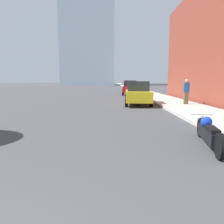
% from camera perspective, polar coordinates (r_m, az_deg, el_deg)
% --- Properties ---
extents(sidewalk, '(2.99, 240.00, 0.15)m').
position_cam_1_polar(sidewalk, '(41.08, 6.61, 5.75)').
color(sidewalk, '#B2ADA3').
rests_on(sidewalk, ground_plane).
extents(motorcycle, '(0.76, 2.57, 0.74)m').
position_cam_1_polar(motorcycle, '(6.34, 23.89, -4.88)').
color(motorcycle, black).
rests_on(motorcycle, ground_plane).
extents(parked_car_yellow, '(2.02, 4.42, 1.69)m').
position_cam_1_polar(parked_car_yellow, '(15.89, 6.77, 4.88)').
color(parked_car_yellow, gold).
rests_on(parked_car_yellow, ground_plane).
extents(parked_car_red, '(2.06, 4.00, 1.78)m').
position_cam_1_polar(parked_car_red, '(27.25, 4.71, 6.32)').
color(parked_car_red, red).
rests_on(parked_car_red, ground_plane).
extents(pedestrian, '(0.36, 0.24, 1.69)m').
position_cam_1_polar(pedestrian, '(15.68, 18.87, 5.13)').
color(pedestrian, brown).
rests_on(pedestrian, sidewalk).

